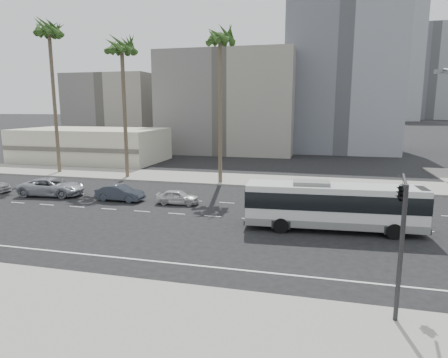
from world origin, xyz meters
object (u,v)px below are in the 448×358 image
(car_a, at_px, (177,197))
(palm_near, at_px, (220,41))
(palm_far, at_px, (49,34))
(car_c, at_px, (52,187))
(traffic_signal, at_px, (402,195))
(city_bus, at_px, (333,205))
(car_b, at_px, (120,193))
(palm_mid, at_px, (122,50))

(car_a, distance_m, palm_near, 17.74)
(palm_far, bearing_deg, car_c, -56.18)
(traffic_signal, xyz_separation_m, palm_near, (-14.33, 23.56, 10.50))
(car_a, relative_size, palm_far, 0.20)
(city_bus, bearing_deg, car_c, 166.10)
(city_bus, xyz_separation_m, car_c, (-25.84, 4.56, -0.95))
(car_c, height_order, traffic_signal, traffic_signal)
(car_c, distance_m, palm_far, 21.38)
(car_b, distance_m, palm_near, 18.90)
(car_b, xyz_separation_m, traffic_signal, (21.05, -13.36, 3.94))
(car_a, relative_size, palm_mid, 0.23)
(palm_mid, bearing_deg, car_b, -65.42)
(car_b, bearing_deg, traffic_signal, -120.57)
(palm_near, height_order, palm_mid, palm_near)
(car_a, distance_m, car_c, 12.86)
(palm_far, bearing_deg, car_b, -38.21)
(city_bus, bearing_deg, car_b, 163.24)
(car_a, xyz_separation_m, car_b, (-5.50, -0.07, 0.08))
(city_bus, bearing_deg, palm_far, 150.48)
(palm_near, bearing_deg, car_a, -96.85)
(car_a, xyz_separation_m, palm_near, (1.22, 10.13, 14.52))
(car_c, xyz_separation_m, traffic_signal, (28.41, -13.70, 3.81))
(palm_far, bearing_deg, city_bus, -25.63)
(car_c, bearing_deg, car_a, -96.74)
(car_a, distance_m, car_b, 5.50)
(city_bus, relative_size, car_a, 3.21)
(car_a, xyz_separation_m, traffic_signal, (15.55, -13.43, 4.02))
(palm_far, bearing_deg, palm_near, -4.44)
(palm_near, relative_size, palm_far, 0.89)
(traffic_signal, bearing_deg, city_bus, 113.78)
(traffic_signal, xyz_separation_m, palm_mid, (-25.95, 24.09, 9.98))
(palm_near, bearing_deg, car_b, -123.38)
(city_bus, height_order, palm_near, palm_near)
(car_a, height_order, palm_mid, palm_mid)
(car_c, distance_m, palm_mid, 17.44)
(car_b, xyz_separation_m, palm_near, (6.72, 10.20, 14.43))
(car_b, distance_m, car_c, 7.37)
(palm_mid, distance_m, palm_far, 10.55)
(city_bus, distance_m, car_b, 18.98)
(city_bus, distance_m, car_a, 13.72)
(traffic_signal, height_order, palm_near, palm_near)
(palm_mid, bearing_deg, palm_near, -2.62)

